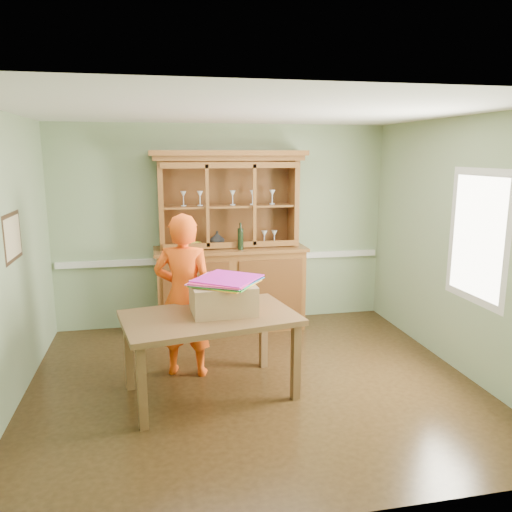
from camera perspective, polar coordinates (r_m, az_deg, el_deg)
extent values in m
plane|color=#452D16|center=(5.29, -0.36, -14.31)|extent=(4.50, 4.50, 0.00)
plane|color=white|center=(4.77, -0.41, 16.24)|extent=(4.50, 4.50, 0.00)
plane|color=gray|center=(6.80, -3.67, 3.45)|extent=(4.50, 0.00, 4.50)
plane|color=gray|center=(4.95, -26.87, -0.91)|extent=(0.00, 4.00, 4.00)
plane|color=gray|center=(5.73, 22.28, 1.05)|extent=(0.00, 4.00, 4.00)
plane|color=gray|center=(2.99, 7.18, -7.37)|extent=(4.50, 0.00, 4.50)
cube|color=silver|center=(6.86, -3.59, -0.30)|extent=(4.41, 0.05, 0.08)
cube|color=#372416|center=(5.19, -26.02, 1.96)|extent=(0.03, 0.60, 0.46)
cube|color=beige|center=(5.19, -25.96, 1.96)|extent=(0.01, 0.52, 0.38)
cube|color=silver|center=(5.45, 23.96, 2.01)|extent=(0.03, 0.96, 1.36)
cube|color=white|center=(5.45, 23.91, 2.01)|extent=(0.01, 0.80, 1.20)
cube|color=brown|center=(6.69, -2.92, -3.84)|extent=(1.92, 0.59, 1.07)
cube|color=brown|center=(6.55, -2.95, 0.81)|extent=(1.98, 0.65, 0.04)
cube|color=brown|center=(6.75, -3.37, 6.11)|extent=(1.81, 0.04, 1.12)
cube|color=brown|center=(6.50, -10.82, 5.71)|extent=(0.06, 0.40, 1.12)
cube|color=brown|center=(6.75, 4.25, 6.10)|extent=(0.06, 0.40, 1.12)
cube|color=brown|center=(6.54, -3.20, 11.12)|extent=(1.92, 0.47, 0.06)
cube|color=brown|center=(6.52, -3.18, 11.68)|extent=(2.00, 0.51, 0.06)
cube|color=brown|center=(6.57, -3.14, 5.72)|extent=(1.68, 0.35, 0.03)
imported|color=#B2B2B7|center=(6.61, -4.47, 1.97)|extent=(0.19, 0.19, 0.20)
imported|color=yellow|center=(6.59, -7.22, 1.23)|extent=(0.23, 0.23, 0.06)
cylinder|color=black|center=(6.37, -1.78, 2.25)|extent=(0.07, 0.07, 0.34)
cube|color=brown|center=(4.81, -5.31, -7.04)|extent=(1.76, 1.24, 0.05)
cube|color=brown|center=(4.46, -12.90, -14.48)|extent=(0.09, 0.09, 0.75)
cube|color=brown|center=(5.18, -14.33, -10.73)|extent=(0.09, 0.09, 0.75)
cube|color=brown|center=(4.85, 4.56, -11.96)|extent=(0.09, 0.09, 0.75)
cube|color=brown|center=(5.53, 0.85, -8.91)|extent=(0.09, 0.09, 0.75)
cube|color=#AC7F58|center=(4.83, -3.79, -4.84)|extent=(0.62, 0.51, 0.28)
cube|color=orange|center=(4.82, -3.55, -3.08)|extent=(0.75, 0.75, 0.01)
cube|color=green|center=(4.82, -3.55, -2.98)|extent=(0.75, 0.75, 0.01)
cube|color=#297EC3|center=(4.82, -3.55, -2.88)|extent=(0.75, 0.75, 0.01)
cube|color=#FF78D9|center=(4.82, -3.56, -2.77)|extent=(0.75, 0.75, 0.01)
cube|color=#D01F5F|center=(4.81, -3.56, -2.67)|extent=(0.75, 0.75, 0.01)
cube|color=#C31DAE|center=(4.81, -3.56, -2.57)|extent=(0.75, 0.75, 0.01)
imported|color=#F54E0F|center=(5.27, -8.19, -4.50)|extent=(0.72, 0.57, 1.73)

